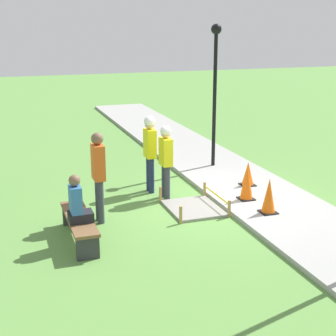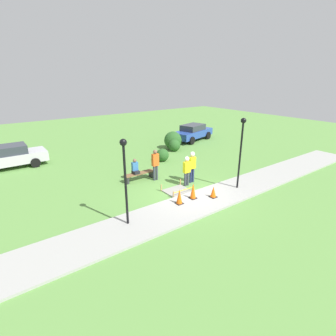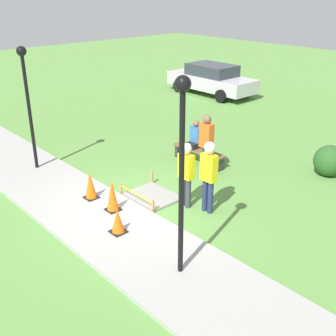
{
  "view_description": "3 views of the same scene",
  "coord_description": "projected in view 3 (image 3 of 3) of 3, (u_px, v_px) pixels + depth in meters",
  "views": [
    {
      "loc": [
        -10.0,
        4.57,
        3.98
      ],
      "look_at": [
        -0.12,
        1.18,
        0.98
      ],
      "focal_mm": 55.0,
      "sensor_mm": 36.0,
      "label": 1
    },
    {
      "loc": [
        -8.24,
        -9.48,
        5.92
      ],
      "look_at": [
        -0.22,
        1.4,
        1.13
      ],
      "focal_mm": 28.0,
      "sensor_mm": 36.0,
      "label": 2
    },
    {
      "loc": [
        7.49,
        -5.82,
        5.23
      ],
      "look_at": [
        -0.12,
        1.12,
        0.73
      ],
      "focal_mm": 45.0,
      "sensor_mm": 36.0,
      "label": 3
    }
  ],
  "objects": [
    {
      "name": "ground_plane",
      "position": [
        139.0,
        207.0,
        10.76
      ],
      "size": [
        60.0,
        60.0,
        0.0
      ],
      "primitive_type": "plane",
      "color": "#5B8E42"
    },
    {
      "name": "worker_supervisor",
      "position": [
        186.0,
        170.0,
        10.43
      ],
      "size": [
        0.4,
        0.25,
        1.72
      ],
      "color": "#383D47",
      "rests_on": "ground_plane"
    },
    {
      "name": "traffic_cone_far_patch",
      "position": [
        112.0,
        195.0,
        10.28
      ],
      "size": [
        0.34,
        0.34,
        0.82
      ],
      "color": "black",
      "rests_on": "sidewalk"
    },
    {
      "name": "bystander_in_orange_shirt",
      "position": [
        206.0,
        142.0,
        12.12
      ],
      "size": [
        0.4,
        0.25,
        1.87
      ],
      "color": "#383D47",
      "rests_on": "ground_plane"
    },
    {
      "name": "worker_assistant",
      "position": [
        209.0,
        171.0,
        10.13
      ],
      "size": [
        0.4,
        0.27,
        1.85
      ],
      "color": "navy",
      "rests_on": "ground_plane"
    },
    {
      "name": "parked_car_silver",
      "position": [
        212.0,
        79.0,
        21.56
      ],
      "size": [
        4.78,
        2.07,
        1.53
      ],
      "rotation": [
        0.0,
        0.0,
        -0.0
      ],
      "color": "#BCBCC1",
      "rests_on": "ground_plane"
    },
    {
      "name": "lamppost_near",
      "position": [
        182.0,
        151.0,
        7.23
      ],
      "size": [
        0.28,
        0.28,
        3.81
      ],
      "color": "black",
      "rests_on": "sidewalk"
    },
    {
      "name": "wet_concrete_patch",
      "position": [
        152.0,
        196.0,
        11.25
      ],
      "size": [
        1.37,
        1.13,
        0.38
      ],
      "color": "gray",
      "rests_on": "ground_plane"
    },
    {
      "name": "traffic_cone_sidewalk_edge",
      "position": [
        118.0,
        221.0,
        9.39
      ],
      "size": [
        0.34,
        0.34,
        0.58
      ],
      "color": "black",
      "rests_on": "sidewalk"
    },
    {
      "name": "lamppost_far",
      "position": [
        27.0,
        90.0,
        11.92
      ],
      "size": [
        0.28,
        0.28,
        3.6
      ],
      "color": "black",
      "rests_on": "sidewalk"
    },
    {
      "name": "shrub_rounded_far",
      "position": [
        329.0,
        161.0,
        12.4
      ],
      "size": [
        0.93,
        0.93,
        0.93
      ],
      "color": "#285623",
      "rests_on": "ground_plane"
    },
    {
      "name": "person_seated_on_bench",
      "position": [
        195.0,
        137.0,
        13.29
      ],
      "size": [
        0.36,
        0.44,
        0.89
      ],
      "color": "black",
      "rests_on": "park_bench"
    },
    {
      "name": "sidewalk",
      "position": [
        102.0,
        221.0,
        10.04
      ],
      "size": [
        28.0,
        2.27,
        0.1
      ],
      "color": "#9E9E99",
      "rests_on": "ground_plane"
    },
    {
      "name": "traffic_cone_near_patch",
      "position": [
        90.0,
        185.0,
        10.88
      ],
      "size": [
        0.34,
        0.34,
        0.75
      ],
      "color": "black",
      "rests_on": "sidewalk"
    },
    {
      "name": "park_bench",
      "position": [
        199.0,
        153.0,
        13.3
      ],
      "size": [
        1.88,
        0.44,
        0.47
      ],
      "color": "#2D2D33",
      "rests_on": "ground_plane"
    }
  ]
}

